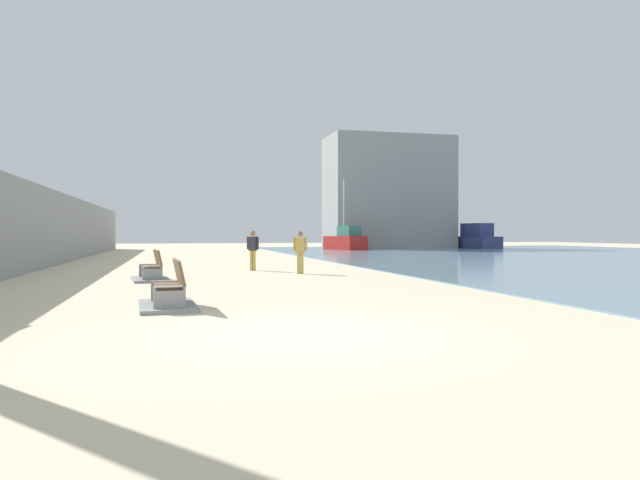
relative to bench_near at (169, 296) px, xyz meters
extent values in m
plane|color=beige|center=(1.97, 14.29, -0.23)|extent=(120.00, 120.00, 0.00)
cube|color=gray|center=(-5.53, 14.29, 1.51)|extent=(0.80, 64.00, 3.48)
cube|color=gray|center=(0.02, -0.70, 0.01)|extent=(0.61, 0.24, 0.50)
cube|color=gray|center=(-0.07, 0.70, 0.01)|extent=(0.61, 0.24, 0.50)
cube|color=brown|center=(-0.03, 0.00, 0.22)|extent=(0.60, 1.63, 0.06)
cube|color=brown|center=(0.20, 0.01, 0.50)|extent=(0.26, 1.61, 0.50)
cube|color=gray|center=(-0.03, 0.00, -0.19)|extent=(1.23, 2.16, 0.08)
cube|color=gray|center=(-0.53, 6.45, 0.01)|extent=(0.62, 0.27, 0.50)
cube|color=gray|center=(-0.69, 7.84, 0.01)|extent=(0.62, 0.27, 0.50)
cube|color=brown|center=(-0.61, 7.14, 0.22)|extent=(0.68, 1.65, 0.06)
cube|color=brown|center=(-0.38, 7.17, 0.50)|extent=(0.34, 1.61, 0.50)
cube|color=gray|center=(-0.61, 7.14, -0.19)|extent=(1.33, 2.21, 0.08)
cylinder|color=gold|center=(4.62, 9.12, 0.16)|extent=(0.12, 0.12, 0.79)
cylinder|color=gold|center=(4.74, 9.08, 0.16)|extent=(0.12, 0.12, 0.79)
cube|color=gold|center=(4.68, 9.10, 0.83)|extent=(0.36, 0.27, 0.56)
sphere|color=#936B4C|center=(4.68, 9.10, 1.25)|extent=(0.21, 0.21, 0.21)
cylinder|color=gold|center=(4.47, 9.17, 0.86)|extent=(0.09, 0.09, 0.50)
cylinder|color=gold|center=(4.89, 9.03, 0.86)|extent=(0.09, 0.09, 0.50)
cylinder|color=gold|center=(3.17, 11.43, 0.17)|extent=(0.12, 0.12, 0.80)
cylinder|color=gold|center=(3.27, 11.35, 0.17)|extent=(0.12, 0.12, 0.80)
cube|color=#333338|center=(3.22, 11.39, 0.85)|extent=(0.37, 0.33, 0.57)
sphere|color=#936B4C|center=(3.22, 11.39, 1.27)|extent=(0.22, 0.22, 0.22)
cylinder|color=#333338|center=(3.04, 11.51, 0.88)|extent=(0.09, 0.09, 0.51)
cylinder|color=#333338|center=(3.40, 11.27, 0.88)|extent=(0.09, 0.09, 0.51)
cube|color=navy|center=(28.21, 39.75, 0.37)|extent=(3.35, 7.06, 1.13)
cube|color=navy|center=(28.36, 38.74, 1.57)|extent=(2.08, 3.20, 1.26)
cube|color=red|center=(14.85, 37.54, 0.40)|extent=(3.08, 4.73, 1.18)
cube|color=#337060|center=(15.03, 36.91, 1.46)|extent=(1.83, 2.22, 0.93)
cylinder|color=silver|center=(14.78, 37.75, 3.50)|extent=(0.12, 0.12, 5.02)
cube|color=gray|center=(20.69, 42.29, 5.21)|extent=(12.00, 6.00, 10.89)
camera|label=1|loc=(0.08, -12.31, 1.29)|focal=33.12mm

